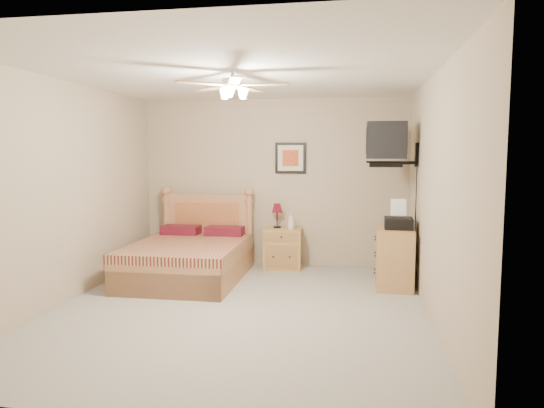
{
  "coord_description": "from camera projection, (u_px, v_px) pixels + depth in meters",
  "views": [
    {
      "loc": [
        1.21,
        -4.98,
        1.68
      ],
      "look_at": [
        0.21,
        0.9,
        1.06
      ],
      "focal_mm": 32.0,
      "sensor_mm": 36.0,
      "label": 1
    }
  ],
  "objects": [
    {
      "name": "floor",
      "position": [
        239.0,
        309.0,
        5.25
      ],
      "size": [
        4.5,
        4.5,
        0.0
      ],
      "primitive_type": "plane",
      "color": "gray",
      "rests_on": "ground"
    },
    {
      "name": "ceiling",
      "position": [
        237.0,
        74.0,
        5.0
      ],
      "size": [
        4.0,
        4.5,
        0.04
      ],
      "primitive_type": "cube",
      "color": "white",
      "rests_on": "ground"
    },
    {
      "name": "wall_back",
      "position": [
        273.0,
        183.0,
        7.33
      ],
      "size": [
        4.0,
        0.04,
        2.5
      ],
      "primitive_type": "cube",
      "color": "tan",
      "rests_on": "ground"
    },
    {
      "name": "wall_front",
      "position": [
        150.0,
        225.0,
        2.92
      ],
      "size": [
        4.0,
        0.04,
        2.5
      ],
      "primitive_type": "cube",
      "color": "tan",
      "rests_on": "ground"
    },
    {
      "name": "wall_left",
      "position": [
        65.0,
        192.0,
        5.46
      ],
      "size": [
        0.04,
        4.5,
        2.5
      ],
      "primitive_type": "cube",
      "color": "tan",
      "rests_on": "ground"
    },
    {
      "name": "wall_right",
      "position": [
        435.0,
        198.0,
        4.79
      ],
      "size": [
        0.04,
        4.5,
        2.5
      ],
      "primitive_type": "cube",
      "color": "tan",
      "rests_on": "ground"
    },
    {
      "name": "bed",
      "position": [
        187.0,
        236.0,
        6.45
      ],
      "size": [
        1.42,
        1.86,
        1.2
      ],
      "primitive_type": null,
      "rotation": [
        0.0,
        0.0,
        0.01
      ],
      "color": "#B0754D",
      "rests_on": "ground"
    },
    {
      "name": "nightstand",
      "position": [
        283.0,
        248.0,
        7.16
      ],
      "size": [
        0.57,
        0.44,
        0.59
      ],
      "primitive_type": "cube",
      "rotation": [
        0.0,
        0.0,
        0.07
      ],
      "color": "#C59344",
      "rests_on": "ground"
    },
    {
      "name": "table_lamp",
      "position": [
        277.0,
        216.0,
        7.19
      ],
      "size": [
        0.26,
        0.26,
        0.36
      ],
      "primitive_type": null,
      "rotation": [
        0.0,
        0.0,
        -0.44
      ],
      "color": "#5F0D19",
      "rests_on": "nightstand"
    },
    {
      "name": "lotion_bottle",
      "position": [
        291.0,
        221.0,
        7.06
      ],
      "size": [
        0.11,
        0.11,
        0.24
      ],
      "primitive_type": "imported",
      "rotation": [
        0.0,
        0.0,
        -0.28
      ],
      "color": "white",
      "rests_on": "nightstand"
    },
    {
      "name": "framed_picture",
      "position": [
        291.0,
        158.0,
        7.23
      ],
      "size": [
        0.46,
        0.04,
        0.46
      ],
      "primitive_type": "cube",
      "color": "black",
      "rests_on": "wall_back"
    },
    {
      "name": "dresser",
      "position": [
        395.0,
        258.0,
        6.09
      ],
      "size": [
        0.47,
        0.65,
        0.76
      ],
      "primitive_type": "cube",
      "rotation": [
        0.0,
        0.0,
        -0.03
      ],
      "color": "#BA7F4C",
      "rests_on": "ground"
    },
    {
      "name": "fax_machine",
      "position": [
        399.0,
        214.0,
        5.99
      ],
      "size": [
        0.35,
        0.37,
        0.36
      ],
      "primitive_type": null,
      "rotation": [
        0.0,
        0.0,
        -0.03
      ],
      "color": "black",
      "rests_on": "dresser"
    },
    {
      "name": "magazine_lower",
      "position": [
        389.0,
        225.0,
        6.26
      ],
      "size": [
        0.23,
        0.3,
        0.03
      ],
      "primitive_type": "imported",
      "rotation": [
        0.0,
        0.0,
        -0.05
      ],
      "color": "beige",
      "rests_on": "dresser"
    },
    {
      "name": "magazine_upper",
      "position": [
        388.0,
        223.0,
        6.25
      ],
      "size": [
        0.24,
        0.29,
        0.02
      ],
      "primitive_type": "imported",
      "rotation": [
        0.0,
        0.0,
        0.21
      ],
      "color": "gray",
      "rests_on": "magazine_lower"
    },
    {
      "name": "wall_tv",
      "position": [
        398.0,
        144.0,
        6.09
      ],
      "size": [
        0.56,
        0.46,
        0.58
      ],
      "primitive_type": null,
      "color": "black",
      "rests_on": "wall_right"
    },
    {
      "name": "ceiling_fan",
      "position": [
        232.0,
        85.0,
        4.82
      ],
      "size": [
        1.14,
        1.14,
        0.28
      ],
      "primitive_type": null,
      "color": "white",
      "rests_on": "ceiling"
    }
  ]
}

